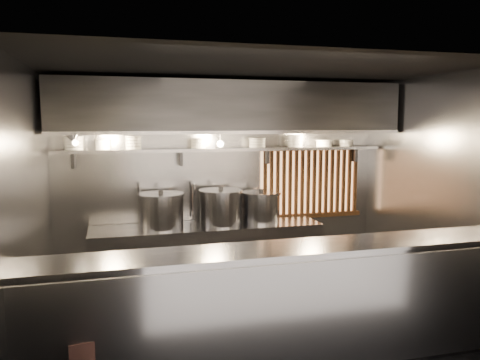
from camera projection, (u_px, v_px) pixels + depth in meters
name	position (u px, v px, depth m)	size (l,w,h in m)	color
floor	(253.00, 324.00, 5.24)	(4.50, 4.50, 0.00)	black
ceiling	(254.00, 69.00, 4.89)	(4.50, 4.50, 0.00)	black
wall_back	(223.00, 183.00, 6.50)	(4.50, 4.50, 0.00)	gray
wall_left	(30.00, 211.00, 4.48)	(3.00, 3.00, 0.00)	gray
wall_right	(432.00, 192.00, 5.65)	(3.00, 3.00, 0.00)	gray
serving_counter	(284.00, 308.00, 4.25)	(4.50, 0.56, 1.13)	gray
cooking_bench	(207.00, 258.00, 6.19)	(3.00, 0.70, 0.90)	gray
bowl_shelf	(226.00, 149.00, 6.27)	(4.40, 0.34, 0.04)	gray
exhaust_hood	(229.00, 108.00, 5.99)	(4.40, 0.81, 0.65)	#2D2D30
wood_screen	(311.00, 182.00, 6.79)	(1.56, 0.09, 1.04)	#E9A569
faucet_left	(139.00, 194.00, 6.09)	(0.04, 0.30, 0.50)	silver
faucet_right	(192.00, 192.00, 6.27)	(0.04, 0.30, 0.50)	silver
heat_lamp	(73.00, 138.00, 5.31)	(0.25, 0.35, 0.20)	gray
pendant_bulb	(220.00, 144.00, 6.12)	(0.09, 0.09, 0.19)	#2D2D30
stock_pot_left	(161.00, 211.00, 5.95)	(0.77, 0.77, 0.49)	gray
stock_pot_mid	(221.00, 207.00, 6.15)	(0.59, 0.59, 0.50)	gray
stock_pot_right	(261.00, 207.00, 6.33)	(0.60, 0.60, 0.45)	gray
bowl_stack_0	(74.00, 143.00, 5.76)	(0.24, 0.24, 0.17)	white
bowl_stack_1	(103.00, 144.00, 5.85)	(0.21, 0.21, 0.13)	white
bowl_stack_2	(134.00, 143.00, 5.95)	(0.21, 0.21, 0.17)	white
bowl_stack_3	(198.00, 143.00, 6.17)	(0.21, 0.21, 0.13)	white
bowl_stack_4	(257.00, 143.00, 6.38)	(0.24, 0.24, 0.13)	white
bowl_stack_5	(295.00, 141.00, 6.52)	(0.22, 0.22, 0.17)	white
bowl_stack_6	(324.00, 143.00, 6.63)	(0.24, 0.24, 0.09)	white
bowl_stack_7	(346.00, 143.00, 6.73)	(0.20, 0.20, 0.09)	white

